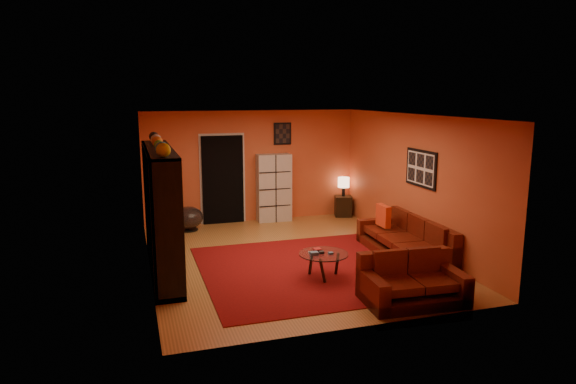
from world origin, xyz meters
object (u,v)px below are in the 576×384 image
object	(u,v)px
coffee_table	(324,256)
storage_cabinet	(274,188)
side_table	(343,206)
sofa	(408,241)
loveseat	(411,282)
table_lamp	(344,183)
tv	(164,213)
entertainment_unit	(161,210)
bowl_chair	(188,218)

from	to	relation	value
coffee_table	storage_cabinet	distance (m)	3.98
coffee_table	side_table	xyz separation A→B (m)	(2.04, 3.90, -0.12)
side_table	sofa	bearing A→B (deg)	-91.79
loveseat	side_table	world-z (taller)	loveseat
loveseat	table_lamp	xyz separation A→B (m)	(1.17, 5.17, 0.54)
tv	storage_cabinet	bearing A→B (deg)	-43.84
entertainment_unit	table_lamp	size ratio (longest dim) A/B	6.42
entertainment_unit	loveseat	world-z (taller)	entertainment_unit
entertainment_unit	sofa	size ratio (longest dim) A/B	1.28
table_lamp	bowl_chair	bearing A→B (deg)	-176.25
loveseat	coffee_table	world-z (taller)	loveseat
coffee_table	table_lamp	xyz separation A→B (m)	(2.04, 3.90, 0.46)
entertainment_unit	table_lamp	xyz separation A→B (m)	(4.52, 2.75, -0.22)
loveseat	bowl_chair	distance (m)	5.58
side_table	bowl_chair	bearing A→B (deg)	-176.25
entertainment_unit	loveseat	bearing A→B (deg)	-35.87
coffee_table	bowl_chair	xyz separation A→B (m)	(-1.78, 3.65, -0.08)
bowl_chair	entertainment_unit	bearing A→B (deg)	-105.74
entertainment_unit	tv	size ratio (longest dim) A/B	3.01
loveseat	bowl_chair	size ratio (longest dim) A/B	2.28
loveseat	storage_cabinet	xyz separation A→B (m)	(-0.59, 5.22, 0.51)
storage_cabinet	bowl_chair	size ratio (longest dim) A/B	2.45
table_lamp	sofa	bearing A→B (deg)	-91.79
entertainment_unit	coffee_table	xyz separation A→B (m)	(2.48, -1.15, -0.68)
sofa	loveseat	world-z (taller)	same
bowl_chair	side_table	world-z (taller)	bowl_chair
bowl_chair	table_lamp	world-z (taller)	table_lamp
sofa	coffee_table	bearing A→B (deg)	-159.58
coffee_table	bowl_chair	bearing A→B (deg)	115.96
coffee_table	table_lamp	size ratio (longest dim) A/B	1.73
tv	table_lamp	world-z (taller)	tv
coffee_table	side_table	bearing A→B (deg)	62.45
loveseat	coffee_table	bearing A→B (deg)	37.76
coffee_table	bowl_chair	distance (m)	4.06
storage_cabinet	bowl_chair	xyz separation A→B (m)	(-2.05, -0.30, -0.51)
table_lamp	loveseat	bearing A→B (deg)	-102.76
bowl_chair	coffee_table	bearing A→B (deg)	-64.04
entertainment_unit	coffee_table	size ratio (longest dim) A/B	3.70
sofa	tv	bearing A→B (deg)	175.94
entertainment_unit	side_table	distance (m)	5.35
storage_cabinet	table_lamp	world-z (taller)	storage_cabinet
table_lamp	entertainment_unit	bearing A→B (deg)	-148.67
tv	sofa	distance (m)	4.45
loveseat	table_lamp	world-z (taller)	table_lamp
sofa	side_table	world-z (taller)	sofa
sofa	side_table	distance (m)	3.28
sofa	coffee_table	size ratio (longest dim) A/B	2.90
sofa	storage_cabinet	xyz separation A→B (m)	(-1.66, 3.33, 0.51)
sofa	entertainment_unit	bearing A→B (deg)	175.77
entertainment_unit	bowl_chair	distance (m)	2.71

